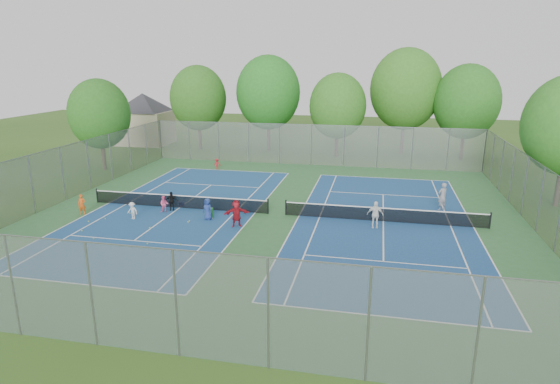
% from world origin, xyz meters
% --- Properties ---
extents(ground, '(120.00, 120.00, 0.00)m').
position_xyz_m(ground, '(0.00, 0.00, 0.00)').
color(ground, '#30531A').
rests_on(ground, ground).
extents(court_pad, '(32.00, 32.00, 0.01)m').
position_xyz_m(court_pad, '(0.00, 0.00, 0.01)').
color(court_pad, '#2E6233').
rests_on(court_pad, ground).
extents(court_left, '(10.97, 23.77, 0.01)m').
position_xyz_m(court_left, '(-7.00, 0.00, 0.02)').
color(court_left, navy).
rests_on(court_left, court_pad).
extents(court_right, '(10.97, 23.77, 0.01)m').
position_xyz_m(court_right, '(7.00, 0.00, 0.02)').
color(court_right, navy).
rests_on(court_right, court_pad).
extents(net_left, '(12.87, 0.10, 0.91)m').
position_xyz_m(net_left, '(-7.00, 0.00, 0.46)').
color(net_left, black).
rests_on(net_left, ground).
extents(net_right, '(12.87, 0.10, 0.91)m').
position_xyz_m(net_right, '(7.00, 0.00, 0.46)').
color(net_right, black).
rests_on(net_right, ground).
extents(fence_north, '(32.00, 0.10, 4.00)m').
position_xyz_m(fence_north, '(0.00, 16.00, 2.00)').
color(fence_north, gray).
rests_on(fence_north, ground).
extents(fence_south, '(32.00, 0.10, 4.00)m').
position_xyz_m(fence_south, '(0.00, -16.00, 2.00)').
color(fence_south, gray).
rests_on(fence_south, ground).
extents(fence_west, '(0.10, 32.00, 4.00)m').
position_xyz_m(fence_west, '(-16.00, 0.00, 2.00)').
color(fence_west, gray).
rests_on(fence_west, ground).
extents(fence_east, '(0.10, 32.00, 4.00)m').
position_xyz_m(fence_east, '(16.00, 0.00, 2.00)').
color(fence_east, gray).
rests_on(fence_east, ground).
extents(house, '(11.03, 11.03, 7.30)m').
position_xyz_m(house, '(-22.00, 24.00, 4.21)').
color(house, '#B7A88C').
rests_on(house, ground).
extents(tree_nw, '(6.40, 6.40, 9.58)m').
position_xyz_m(tree_nw, '(-14.00, 22.00, 5.89)').
color(tree_nw, '#443326').
rests_on(tree_nw, ground).
extents(tree_nl, '(7.20, 7.20, 10.69)m').
position_xyz_m(tree_nl, '(-6.00, 23.00, 6.54)').
color(tree_nl, '#443326').
rests_on(tree_nl, ground).
extents(tree_nc, '(6.00, 6.00, 8.85)m').
position_xyz_m(tree_nc, '(2.00, 21.00, 5.39)').
color(tree_nc, '#443326').
rests_on(tree_nc, ground).
extents(tree_nr, '(7.60, 7.60, 11.42)m').
position_xyz_m(tree_nr, '(9.00, 24.00, 7.04)').
color(tree_nr, '#443326').
rests_on(tree_nr, ground).
extents(tree_ne, '(6.60, 6.60, 9.77)m').
position_xyz_m(tree_ne, '(15.00, 22.00, 5.97)').
color(tree_ne, '#443326').
rests_on(tree_ne, ground).
extents(tree_side_w, '(5.60, 5.60, 8.47)m').
position_xyz_m(tree_side_w, '(-19.00, 10.00, 5.24)').
color(tree_side_w, '#443326').
rests_on(tree_side_w, ground).
extents(ball_crate, '(0.40, 0.40, 0.30)m').
position_xyz_m(ball_crate, '(-7.04, 0.48, 0.15)').
color(ball_crate, blue).
rests_on(ball_crate, ground).
extents(ball_hopper, '(0.33, 0.33, 0.60)m').
position_xyz_m(ball_hopper, '(-4.18, -1.41, 0.30)').
color(ball_hopper, green).
rests_on(ball_hopper, ground).
extents(student_a, '(0.56, 0.43, 1.37)m').
position_xyz_m(student_a, '(-12.82, -2.63, 0.69)').
color(student_a, '#E65615').
rests_on(student_a, ground).
extents(student_b, '(0.65, 0.57, 1.15)m').
position_xyz_m(student_b, '(-7.60, -1.12, 0.57)').
color(student_b, pink).
rests_on(student_b, ground).
extents(student_c, '(0.80, 0.55, 1.15)m').
position_xyz_m(student_c, '(-8.99, -2.87, 0.57)').
color(student_c, silver).
rests_on(student_c, ground).
extents(student_d, '(0.84, 0.51, 1.33)m').
position_xyz_m(student_d, '(-7.30, -0.60, 0.67)').
color(student_d, black).
rests_on(student_d, ground).
extents(student_e, '(0.82, 0.68, 1.43)m').
position_xyz_m(student_e, '(-4.17, -1.94, 0.71)').
color(student_e, navy).
rests_on(student_e, ground).
extents(student_f, '(1.65, 1.14, 1.71)m').
position_xyz_m(student_f, '(-1.95, -2.82, 0.85)').
color(student_f, '#A61723').
rests_on(student_f, ground).
extents(child_far_baseline, '(0.75, 0.54, 1.05)m').
position_xyz_m(child_far_baseline, '(-8.47, 12.14, 0.52)').
color(child_far_baseline, '#A91820').
rests_on(child_far_baseline, ground).
extents(instructor, '(0.85, 0.78, 1.95)m').
position_xyz_m(instructor, '(10.93, 3.32, 0.97)').
color(instructor, gray).
rests_on(instructor, ground).
extents(teen_court_b, '(1.01, 0.45, 1.70)m').
position_xyz_m(teen_court_b, '(6.46, -1.26, 0.85)').
color(teen_court_b, white).
rests_on(teen_court_b, ground).
extents(tennis_ball_0, '(0.07, 0.07, 0.07)m').
position_xyz_m(tennis_ball_0, '(-6.01, -6.69, 0.03)').
color(tennis_ball_0, yellow).
rests_on(tennis_ball_0, ground).
extents(tennis_ball_1, '(0.07, 0.07, 0.07)m').
position_xyz_m(tennis_ball_1, '(-10.86, -5.63, 0.03)').
color(tennis_ball_1, '#DEF438').
rests_on(tennis_ball_1, ground).
extents(tennis_ball_2, '(0.07, 0.07, 0.07)m').
position_xyz_m(tennis_ball_2, '(-5.20, -2.80, 0.03)').
color(tennis_ball_2, '#DAEF37').
rests_on(tennis_ball_2, ground).
extents(tennis_ball_3, '(0.07, 0.07, 0.07)m').
position_xyz_m(tennis_ball_3, '(-4.10, -6.45, 0.03)').
color(tennis_ball_3, gold).
rests_on(tennis_ball_3, ground).
extents(tennis_ball_4, '(0.07, 0.07, 0.07)m').
position_xyz_m(tennis_ball_4, '(-9.75, -1.92, 0.03)').
color(tennis_ball_4, '#B1C22D').
rests_on(tennis_ball_4, ground).
extents(tennis_ball_5, '(0.07, 0.07, 0.07)m').
position_xyz_m(tennis_ball_5, '(-10.74, -3.28, 0.03)').
color(tennis_ball_5, yellow).
rests_on(tennis_ball_5, ground).
extents(tennis_ball_6, '(0.07, 0.07, 0.07)m').
position_xyz_m(tennis_ball_6, '(-7.09, -4.29, 0.03)').
color(tennis_ball_6, '#C2E836').
rests_on(tennis_ball_6, ground).
extents(tennis_ball_7, '(0.07, 0.07, 0.07)m').
position_xyz_m(tennis_ball_7, '(-5.20, -2.58, 0.03)').
color(tennis_ball_7, '#CEEB36').
rests_on(tennis_ball_7, ground).
extents(tennis_ball_8, '(0.07, 0.07, 0.07)m').
position_xyz_m(tennis_ball_8, '(-3.93, -1.79, 0.03)').
color(tennis_ball_8, '#D1DD33').
rests_on(tennis_ball_8, ground).
extents(tennis_ball_9, '(0.07, 0.07, 0.07)m').
position_xyz_m(tennis_ball_9, '(-11.49, -4.00, 0.03)').
color(tennis_ball_9, '#D0E334').
rests_on(tennis_ball_9, ground).
extents(tennis_ball_10, '(0.07, 0.07, 0.07)m').
position_xyz_m(tennis_ball_10, '(-9.40, -6.66, 0.03)').
color(tennis_ball_10, '#BED732').
rests_on(tennis_ball_10, ground).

